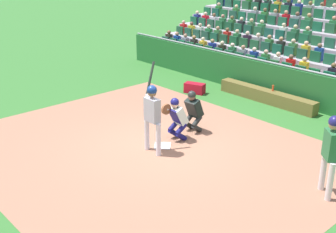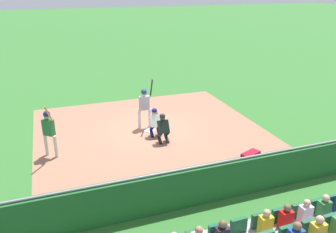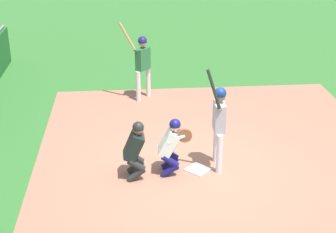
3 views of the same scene
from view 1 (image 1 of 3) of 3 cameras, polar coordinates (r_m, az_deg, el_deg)
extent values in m
plane|color=#326E2D|center=(11.90, -0.72, -3.92)|extent=(160.00, 160.00, 0.00)
cube|color=#9D6B52|center=(11.61, -2.58, -4.60)|extent=(9.95, 8.15, 0.01)
cube|color=white|center=(11.89, -0.72, -3.85)|extent=(0.62, 0.62, 0.02)
cylinder|color=silver|center=(11.21, -1.26, -3.09)|extent=(0.13, 0.13, 0.88)
cylinder|color=silver|center=(11.56, -2.79, -2.32)|extent=(0.13, 0.13, 0.88)
cube|color=#9E9BA8|center=(11.10, -2.09, 0.86)|extent=(0.45, 0.23, 0.63)
sphere|color=brown|center=(10.95, -2.12, 3.16)|extent=(0.23, 0.23, 0.23)
sphere|color=navy|center=(10.93, -2.13, 3.47)|extent=(0.26, 0.26, 0.26)
cylinder|color=#9E9BA8|center=(11.05, -2.17, 2.41)|extent=(0.48, 0.16, 0.14)
cylinder|color=#9E9BA8|center=(11.19, -2.73, 2.64)|extent=(0.18, 0.15, 0.13)
cylinder|color=black|center=(11.20, -2.34, 5.05)|extent=(0.09, 0.34, 0.86)
sphere|color=black|center=(11.23, -2.80, 2.85)|extent=(0.06, 0.06, 0.06)
cylinder|color=navy|center=(12.14, 1.71, -2.61)|extent=(0.17, 0.39, 0.34)
cylinder|color=navy|center=(12.06, 1.72, -1.65)|extent=(0.17, 0.39, 0.33)
cylinder|color=navy|center=(12.37, 0.76, -2.13)|extent=(0.17, 0.39, 0.34)
cylinder|color=navy|center=(12.28, 0.77, -1.19)|extent=(0.17, 0.39, 0.33)
cube|color=silver|center=(12.05, 1.34, 0.16)|extent=(0.45, 0.49, 0.60)
cube|color=navy|center=(11.98, 0.92, 0.03)|extent=(0.40, 0.28, 0.43)
sphere|color=#D9A487|center=(11.85, 0.89, 1.62)|extent=(0.22, 0.22, 0.22)
cube|color=black|center=(11.85, 0.89, 1.62)|extent=(0.21, 0.14, 0.19)
sphere|color=navy|center=(11.83, 0.89, 1.90)|extent=(0.24, 0.24, 0.24)
cylinder|color=brown|center=(11.87, -0.23, 0.97)|extent=(0.09, 0.30, 0.30)
cylinder|color=silver|center=(12.02, 0.35, 0.89)|extent=(0.13, 0.39, 0.22)
cylinder|color=#222524|center=(12.70, 3.80, -1.54)|extent=(0.15, 0.39, 0.34)
cylinder|color=#222524|center=(12.62, 3.82, -0.62)|extent=(0.15, 0.39, 0.33)
cylinder|color=#222524|center=(12.90, 2.75, -1.14)|extent=(0.15, 0.39, 0.34)
cylinder|color=#222524|center=(12.82, 2.76, -0.23)|extent=(0.15, 0.39, 0.33)
cube|color=black|center=(12.62, 3.45, 1.14)|extent=(0.44, 0.45, 0.60)
cube|color=#222524|center=(12.53, 3.08, 1.01)|extent=(0.39, 0.24, 0.44)
sphere|color=brown|center=(12.42, 3.14, 2.59)|extent=(0.22, 0.22, 0.22)
cube|color=black|center=(12.42, 3.14, 2.59)|extent=(0.20, 0.12, 0.20)
sphere|color=#222524|center=(12.40, 3.15, 2.86)|extent=(0.24, 0.24, 0.24)
cube|color=#215F2B|center=(15.76, 15.00, 4.13)|extent=(16.42, 0.24, 1.23)
cylinder|color=gray|center=(15.58, 15.22, 6.44)|extent=(16.42, 0.07, 0.07)
cube|color=brown|center=(15.60, 12.77, 2.64)|extent=(3.84, 0.40, 0.44)
cylinder|color=#D74823|center=(15.46, 13.62, 3.65)|extent=(0.07, 0.07, 0.21)
cube|color=maroon|center=(16.23, 3.52, 3.74)|extent=(0.83, 0.60, 0.38)
cylinder|color=silver|center=(9.90, 20.52, -8.05)|extent=(0.18, 0.18, 0.88)
cylinder|color=silver|center=(10.27, 19.68, -6.84)|extent=(0.18, 0.18, 0.88)
cube|color=#296A3C|center=(9.76, 20.65, -3.53)|extent=(0.47, 0.45, 0.63)
sphere|color=tan|center=(9.59, 21.00, -0.99)|extent=(0.23, 0.23, 0.23)
sphere|color=navy|center=(9.57, 21.05, -0.64)|extent=(0.26, 0.26, 0.26)
cylinder|color=#296A3C|center=(9.70, 20.91, -1.80)|extent=(0.37, 0.40, 0.14)
cylinder|color=#296A3C|center=(9.85, 20.58, -1.41)|extent=(0.14, 0.17, 0.13)
sphere|color=black|center=(9.89, 20.63, -1.16)|extent=(0.06, 0.06, 0.06)
cube|color=#9E96A0|center=(17.63, 18.72, 4.11)|extent=(18.51, 1.02, 0.40)
cube|color=#145239|center=(17.12, 20.36, 4.85)|extent=(0.44, 0.10, 0.42)
cube|color=black|center=(17.32, 20.79, 5.15)|extent=(0.32, 0.22, 0.52)
sphere|color=brown|center=(17.23, 20.94, 6.30)|extent=(0.19, 0.19, 0.19)
cube|color=#165730|center=(17.39, 18.62, 5.32)|extent=(0.44, 0.10, 0.42)
cube|color=#1B4C31|center=(17.68, 16.94, 5.76)|extent=(0.44, 0.10, 0.42)
cube|color=gold|center=(17.88, 17.39, 6.04)|extent=(0.32, 0.22, 0.52)
sphere|color=tan|center=(17.79, 17.51, 7.16)|extent=(0.19, 0.19, 0.19)
cube|color=#145533|center=(17.99, 15.31, 6.18)|extent=(0.44, 0.10, 0.42)
cube|color=red|center=(18.18, 15.77, 6.46)|extent=(0.32, 0.22, 0.52)
sphere|color=brown|center=(18.10, 15.88, 7.56)|extent=(0.19, 0.19, 0.19)
cube|color=#20552E|center=(18.31, 13.73, 6.59)|extent=(0.44, 0.10, 0.42)
cube|color=white|center=(18.50, 14.20, 6.86)|extent=(0.32, 0.22, 0.52)
sphere|color=#D9AE8C|center=(18.42, 14.30, 7.94)|extent=(0.19, 0.19, 0.19)
cube|color=#15583A|center=(18.64, 12.20, 6.98)|extent=(0.44, 0.10, 0.42)
cube|color=#2F7737|center=(18.83, 12.68, 7.24)|extent=(0.32, 0.22, 0.52)
sphere|color=#D7A68A|center=(18.75, 12.76, 8.30)|extent=(0.19, 0.19, 0.19)
cube|color=#1A5834|center=(18.99, 10.73, 7.34)|extent=(0.44, 0.10, 0.42)
cube|color=navy|center=(19.18, 11.21, 7.60)|extent=(0.32, 0.22, 0.52)
sphere|color=beige|center=(19.10, 11.29, 8.65)|extent=(0.19, 0.19, 0.19)
cube|color=#1A4B33|center=(19.35, 9.31, 7.69)|extent=(0.44, 0.10, 0.42)
cube|color=gray|center=(19.53, 9.79, 7.94)|extent=(0.32, 0.22, 0.52)
sphere|color=tan|center=(19.45, 9.86, 8.97)|extent=(0.19, 0.19, 0.19)
cube|color=#1F5439|center=(19.72, 7.94, 8.03)|extent=(0.44, 0.10, 0.42)
cube|color=#26693C|center=(19.90, 8.42, 8.27)|extent=(0.32, 0.22, 0.52)
sphere|color=beige|center=(19.83, 8.48, 9.28)|extent=(0.19, 0.19, 0.19)
cube|color=#164F36|center=(20.11, 6.62, 8.34)|extent=(0.44, 0.10, 0.42)
cube|color=#2A2C1F|center=(20.28, 7.10, 8.58)|extent=(0.32, 0.22, 0.52)
sphere|color=beige|center=(20.21, 7.15, 9.57)|extent=(0.19, 0.19, 0.19)
cube|color=#1C5231|center=(20.50, 5.34, 8.64)|extent=(0.44, 0.10, 0.42)
cube|color=navy|center=(20.67, 5.83, 8.87)|extent=(0.32, 0.22, 0.52)
sphere|color=#9E7C52|center=(20.60, 5.87, 9.85)|extent=(0.19, 0.19, 0.19)
cube|color=#194D30|center=(20.91, 4.12, 8.92)|extent=(0.44, 0.10, 0.42)
cube|color=gold|center=(21.08, 4.61, 9.15)|extent=(0.32, 0.22, 0.52)
sphere|color=beige|center=(21.00, 4.64, 10.11)|extent=(0.19, 0.19, 0.19)
cube|color=#1A5031|center=(21.32, 2.94, 9.19)|extent=(0.44, 0.10, 0.42)
cube|color=#2E2A29|center=(21.49, 3.43, 9.41)|extent=(0.32, 0.22, 0.52)
sphere|color=#AB7E51|center=(21.42, 3.45, 10.36)|extent=(0.19, 0.19, 0.19)
cube|color=#145638|center=(21.74, 1.80, 9.45)|extent=(0.44, 0.10, 0.42)
cube|color=gray|center=(21.91, 2.29, 9.67)|extent=(0.32, 0.22, 0.52)
sphere|color=#A47760|center=(21.84, 2.30, 10.59)|extent=(0.19, 0.19, 0.19)
cube|color=#154A33|center=(22.18, 0.70, 9.69)|extent=(0.44, 0.10, 0.42)
cube|color=#153C94|center=(22.34, 1.19, 9.90)|extent=(0.32, 0.22, 0.52)
sphere|color=#AA765C|center=(22.27, 1.20, 10.81)|extent=(0.19, 0.19, 0.19)
cube|color=#214A3C|center=(22.62, -0.35, 9.92)|extent=(0.44, 0.10, 0.42)
cube|color=#2F2C1F|center=(22.77, 0.13, 10.13)|extent=(0.32, 0.22, 0.52)
sphere|color=brown|center=(22.71, 0.14, 11.02)|extent=(0.19, 0.19, 0.19)
cube|color=#9E96A0|center=(18.45, 20.41, 5.29)|extent=(18.51, 1.02, 0.81)
cube|color=#1B5838|center=(18.17, 20.42, 7.07)|extent=(0.44, 0.10, 0.42)
cube|color=#165130|center=(18.45, 18.77, 7.47)|extent=(0.44, 0.10, 0.42)
cube|color=navy|center=(18.65, 19.19, 7.72)|extent=(0.32, 0.22, 0.52)
sphere|color=brown|center=(18.58, 19.32, 8.80)|extent=(0.19, 0.19, 0.19)
cube|color=#1D4D35|center=(18.74, 17.17, 7.86)|extent=(0.44, 0.10, 0.42)
cube|color=gold|center=(18.95, 17.60, 8.10)|extent=(0.32, 0.22, 0.52)
sphere|color=tan|center=(18.87, 17.72, 9.16)|extent=(0.19, 0.19, 0.19)
cube|color=#1B553D|center=(19.05, 15.62, 8.23)|extent=(0.44, 0.10, 0.42)
cube|color=#34713A|center=(19.25, 16.05, 8.46)|extent=(0.32, 0.22, 0.52)
sphere|color=#C9AE8D|center=(19.18, 16.16, 9.51)|extent=(0.19, 0.19, 0.19)
cube|color=#16533B|center=(19.37, 14.12, 8.58)|extent=(0.44, 0.10, 0.42)
cube|color=#252722|center=(19.57, 14.56, 8.81)|extent=(0.32, 0.22, 0.52)
sphere|color=#AC8056|center=(19.50, 14.66, 9.84)|extent=(0.19, 0.19, 0.19)
cube|color=#1B4B34|center=(19.71, 12.66, 8.91)|extent=(0.44, 0.10, 0.42)
cube|color=#357B3B|center=(19.90, 13.11, 9.14)|extent=(0.32, 0.22, 0.52)
sphere|color=#A77C56|center=(19.83, 13.20, 10.15)|extent=(0.19, 0.19, 0.19)
cube|color=#215633|center=(20.06, 11.25, 9.23)|extent=(0.44, 0.10, 0.42)
cube|color=#94949A|center=(20.25, 11.71, 9.45)|extent=(0.32, 0.22, 0.52)
sphere|color=beige|center=(20.18, 11.78, 10.45)|extent=(0.19, 0.19, 0.19)
cube|color=#1F532E|center=(20.42, 9.89, 9.53)|extent=(0.44, 0.10, 0.42)
cube|color=#2D1C2F|center=(20.60, 10.35, 9.74)|extent=(0.32, 0.22, 0.52)
sphere|color=beige|center=(20.54, 10.41, 10.73)|extent=(0.19, 0.19, 0.19)
cube|color=#19542F|center=(20.79, 8.57, 9.81)|extent=(0.44, 0.10, 0.42)
cube|color=#276F3B|center=(20.97, 9.03, 10.02)|extent=(0.32, 0.22, 0.52)
sphere|color=tan|center=(20.90, 9.09, 10.99)|extent=(0.19, 0.19, 0.19)
cube|color=#1C4A2E|center=(21.17, 7.30, 10.08)|extent=(0.44, 0.10, 0.42)
cube|color=red|center=(21.35, 7.76, 10.29)|extent=(0.32, 0.22, 0.52)
sphere|color=brown|center=(21.28, 7.81, 11.24)|extent=(0.19, 0.19, 0.19)
cube|color=#19533A|center=(21.56, 6.07, 10.34)|extent=(0.44, 0.10, 0.42)
cube|color=#37763F|center=(21.74, 6.54, 10.54)|extent=(0.32, 0.22, 0.52)
sphere|color=#A57C5E|center=(21.67, 6.58, 11.47)|extent=(0.19, 0.19, 0.19)
cube|color=#1F4A37|center=(21.96, 4.89, 10.58)|extent=(0.44, 0.10, 0.42)
cube|color=#23733B|center=(22.14, 5.35, 10.78)|extent=(0.32, 0.22, 0.52)
sphere|color=beige|center=(22.07, 5.38, 11.70)|extent=(0.19, 0.19, 0.19)
cube|color=#23503B|center=(22.37, 3.74, 10.81)|extent=(0.44, 0.10, 0.42)
cube|color=silver|center=(22.55, 4.21, 11.00)|extent=(0.32, 0.22, 0.52)
sphere|color=#CDAE8C|center=(22.48, 4.23, 11.91)|extent=(0.19, 0.19, 0.19)
cube|color=#1F513B|center=(22.79, 2.64, 11.02)|extent=(0.44, 0.10, 0.42)
cube|color=gold|center=(22.96, 3.10, 11.22)|extent=(0.32, 0.22, 0.52)
sphere|color=brown|center=(22.90, 3.12, 12.10)|extent=(0.19, 0.19, 0.19)
cube|color=#1E4E33|center=(23.22, 1.57, 11.23)|extent=(0.44, 0.10, 0.42)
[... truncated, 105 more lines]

